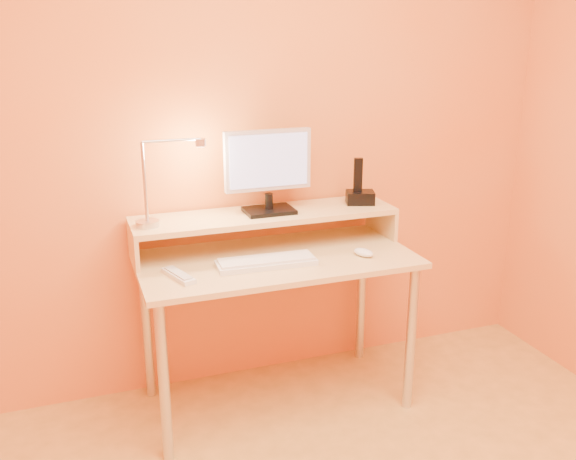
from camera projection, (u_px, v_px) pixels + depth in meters
name	position (u px, v px, depth m)	size (l,w,h in m)	color
wall_back	(253.00, 125.00, 2.84)	(3.00, 0.04, 2.50)	#D88044
desk_leg_fl	(164.00, 383.00, 2.43)	(0.04, 0.04, 0.69)	silver
desk_leg_fr	(411.00, 339.00, 2.78)	(0.04, 0.04, 0.69)	silver
desk_leg_bl	(147.00, 329.00, 2.88)	(0.04, 0.04, 0.69)	silver
desk_leg_br	(361.00, 296.00, 3.23)	(0.04, 0.04, 0.69)	silver
desk_lower	(276.00, 259.00, 2.72)	(1.20, 0.60, 0.03)	#DDB877
shelf_riser_left	(133.00, 247.00, 2.64)	(0.02, 0.30, 0.14)	#DDB877
shelf_riser_right	(381.00, 220.00, 3.02)	(0.02, 0.30, 0.14)	#DDB877
desk_shelf	(265.00, 215.00, 2.81)	(1.20, 0.30, 0.03)	#DDB877
monitor_foot	(269.00, 210.00, 2.81)	(0.22, 0.16, 0.02)	black
monitor_neck	(269.00, 201.00, 2.79)	(0.04, 0.04, 0.07)	black
monitor_panel	(268.00, 160.00, 2.75)	(0.39, 0.04, 0.27)	silver
monitor_back	(266.00, 159.00, 2.77)	(0.35, 0.01, 0.23)	black
monitor_screen	(269.00, 161.00, 2.73)	(0.36, 0.00, 0.23)	#A8AEEC
lamp_base	(148.00, 223.00, 2.60)	(0.10, 0.10, 0.03)	silver
lamp_post	(145.00, 182.00, 2.55)	(0.01, 0.01, 0.33)	silver
lamp_arm	(172.00, 140.00, 2.54)	(0.01, 0.01, 0.24)	silver
lamp_head	(201.00, 142.00, 2.58)	(0.04, 0.04, 0.03)	silver
lamp_bulb	(201.00, 146.00, 2.59)	(0.03, 0.03, 0.00)	#FFEAC6
phone_dock	(360.00, 197.00, 2.95)	(0.13, 0.10, 0.06)	black
phone_handset	(358.00, 175.00, 2.91)	(0.04, 0.03, 0.16)	black
phone_led	(374.00, 199.00, 2.91)	(0.01, 0.00, 0.04)	#246FFF
keyboard	(266.00, 263.00, 2.61)	(0.42, 0.13, 0.02)	silver
mouse	(364.00, 252.00, 2.72)	(0.06, 0.10, 0.03)	white
remote_control	(178.00, 276.00, 2.48)	(0.05, 0.20, 0.02)	silver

